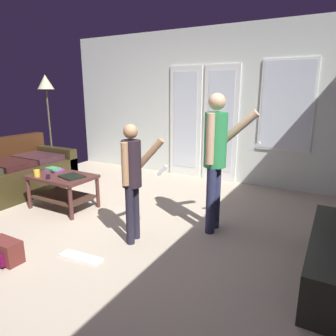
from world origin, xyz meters
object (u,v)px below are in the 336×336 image
book_stack (54,170)px  coffee_table (63,184)px  leather_couch (6,176)px  person_child (132,174)px  person_adult (216,151)px  floor_lamp (46,91)px  laptop_closed (72,176)px  tv_remote_black (48,177)px  cup_near_edge (37,173)px  backpack (5,251)px  loose_keyboard (81,257)px

book_stack → coffee_table: bearing=-19.2°
leather_couch → person_child: person_child is taller
person_adult → floor_lamp: 3.69m
coffee_table → person_adult: person_adult is taller
laptop_closed → book_stack: 0.45m
tv_remote_black → book_stack: book_stack is taller
tv_remote_black → cup_near_edge: bearing=-128.5°
person_adult → backpack: person_adult is taller
person_child → loose_keyboard: 0.95m
leather_couch → person_adult: person_adult is taller
leather_couch → loose_keyboard: size_ratio=4.32×
book_stack → leather_couch: bearing=-171.5°
coffee_table → tv_remote_black: (-0.07, -0.17, 0.14)m
floor_lamp → cup_near_edge: 2.12m
loose_keyboard → book_stack: bearing=146.0°
floor_lamp → person_child: bearing=-26.4°
coffee_table → loose_keyboard: (1.14, -0.85, -0.32)m
laptop_closed → coffee_table: bearing=-167.4°
leather_couch → loose_keyboard: leather_couch is taller
leather_couch → tv_remote_black: bearing=-6.2°
backpack → loose_keyboard: 0.70m
person_child → cup_near_edge: person_child is taller
backpack → cup_near_edge: (-0.82, 1.04, 0.40)m
person_child → floor_lamp: size_ratio=0.68×
floor_lamp → backpack: size_ratio=5.53×
leather_couch → cup_near_edge: bearing=-9.3°
floor_lamp → person_adult: bearing=-12.5°
coffee_table → backpack: 1.39m
floor_lamp → tv_remote_black: size_ratio=10.80×
leather_couch → book_stack: leather_couch is taller
coffee_table → book_stack: size_ratio=3.62×
floor_lamp → backpack: bearing=-48.7°
coffee_table → laptop_closed: (0.19, -0.00, 0.14)m
tv_remote_black → leather_couch: bearing=-145.9°
coffee_table → book_stack: book_stack is taller
leather_couch → floor_lamp: size_ratio=1.06×
floor_lamp → cup_near_edge: (1.27, -1.33, -1.05)m
coffee_table → person_adult: size_ratio=0.56×
leather_couch → coffee_table: leather_couch is taller
coffee_table → cup_near_edge: size_ratio=9.47×
backpack → laptop_closed: (-0.39, 1.24, 0.37)m
tv_remote_black → loose_keyboard: bearing=10.7°
floor_lamp → tv_remote_black: 2.22m
person_child → cup_near_edge: bearing=176.0°
person_adult → person_child: size_ratio=1.24×
person_adult → backpack: size_ratio=4.65×
floor_lamp → book_stack: 1.95m
person_child → floor_lamp: 3.34m
person_adult → laptop_closed: person_adult is taller
leather_couch → person_adult: (3.21, 0.39, 0.63)m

